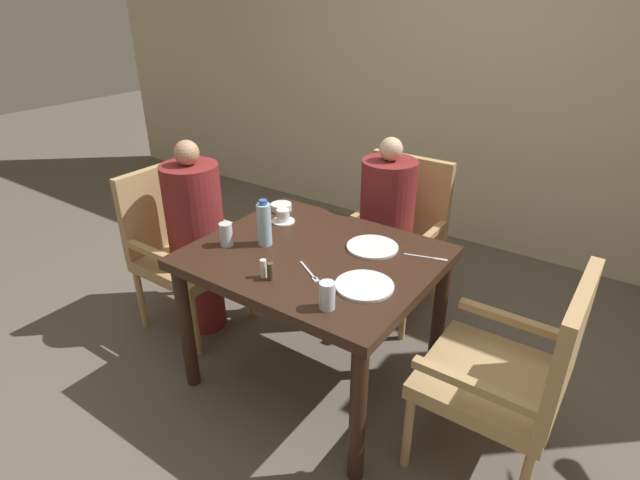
% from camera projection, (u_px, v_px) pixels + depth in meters
% --- Properties ---
extents(ground_plane, '(16.00, 16.00, 0.00)m').
position_uv_depth(ground_plane, '(315.00, 375.00, 2.72)').
color(ground_plane, '#60564C').
extents(wall_back, '(8.00, 0.06, 2.80)m').
position_uv_depth(wall_back, '(481.00, 64.00, 3.62)').
color(wall_back, beige).
rests_on(wall_back, ground_plane).
extents(dining_table, '(1.13, 0.94, 0.76)m').
position_uv_depth(dining_table, '(314.00, 272.00, 2.43)').
color(dining_table, '#331E14').
rests_on(dining_table, ground_plane).
extents(chair_left_side, '(0.54, 0.54, 0.97)m').
position_uv_depth(chair_left_side, '(181.00, 243.00, 2.98)').
color(chair_left_side, tan).
rests_on(chair_left_side, ground_plane).
extents(diner_in_left_chair, '(0.32, 0.32, 1.17)m').
position_uv_depth(diner_in_left_chair, '(197.00, 237.00, 2.87)').
color(diner_in_left_chair, maroon).
rests_on(diner_in_left_chair, ground_plane).
extents(chair_far_side, '(0.54, 0.54, 0.97)m').
position_uv_depth(chair_far_side, '(396.00, 231.00, 3.13)').
color(chair_far_side, tan).
rests_on(chair_far_side, ground_plane).
extents(diner_in_far_chair, '(0.32, 0.32, 1.15)m').
position_uv_depth(diner_in_far_chair, '(386.00, 229.00, 2.99)').
color(diner_in_far_chair, maroon).
rests_on(diner_in_far_chair, ground_plane).
extents(chair_right_side, '(0.54, 0.54, 0.97)m').
position_uv_depth(chair_right_side, '(515.00, 371.00, 1.98)').
color(chair_right_side, tan).
rests_on(chair_right_side, ground_plane).
extents(plate_main_left, '(0.25, 0.25, 0.01)m').
position_uv_depth(plate_main_left, '(364.00, 286.00, 2.11)').
color(plate_main_left, white).
rests_on(plate_main_left, dining_table).
extents(plate_main_right, '(0.25, 0.25, 0.01)m').
position_uv_depth(plate_main_right, '(372.00, 247.00, 2.42)').
color(plate_main_right, white).
rests_on(plate_main_right, dining_table).
extents(teacup_with_saucer, '(0.12, 0.12, 0.07)m').
position_uv_depth(teacup_with_saucer, '(283.00, 217.00, 2.68)').
color(teacup_with_saucer, white).
rests_on(teacup_with_saucer, dining_table).
extents(bowl_small, '(0.12, 0.12, 0.04)m').
position_uv_depth(bowl_small, '(281.00, 207.00, 2.84)').
color(bowl_small, white).
rests_on(bowl_small, dining_table).
extents(water_bottle, '(0.07, 0.07, 0.23)m').
position_uv_depth(water_bottle, '(264.00, 224.00, 2.41)').
color(water_bottle, '#A3C6DB').
rests_on(water_bottle, dining_table).
extents(glass_tall_near, '(0.06, 0.06, 0.12)m').
position_uv_depth(glass_tall_near, '(226.00, 234.00, 2.43)').
color(glass_tall_near, silver).
rests_on(glass_tall_near, dining_table).
extents(glass_tall_mid, '(0.06, 0.06, 0.12)m').
position_uv_depth(glass_tall_mid, '(327.00, 295.00, 1.94)').
color(glass_tall_mid, silver).
rests_on(glass_tall_mid, dining_table).
extents(salt_shaker, '(0.03, 0.03, 0.09)m').
position_uv_depth(salt_shaker, '(263.00, 268.00, 2.16)').
color(salt_shaker, white).
rests_on(salt_shaker, dining_table).
extents(pepper_shaker, '(0.03, 0.03, 0.08)m').
position_uv_depth(pepper_shaker, '(270.00, 271.00, 2.14)').
color(pepper_shaker, '#4C3D2D').
rests_on(pepper_shaker, dining_table).
extents(fork_beside_plate, '(0.17, 0.11, 0.00)m').
position_uv_depth(fork_beside_plate, '(311.00, 274.00, 2.20)').
color(fork_beside_plate, silver).
rests_on(fork_beside_plate, dining_table).
extents(knife_beside_plate, '(0.20, 0.07, 0.00)m').
position_uv_depth(knife_beside_plate, '(428.00, 258.00, 2.33)').
color(knife_beside_plate, silver).
rests_on(knife_beside_plate, dining_table).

